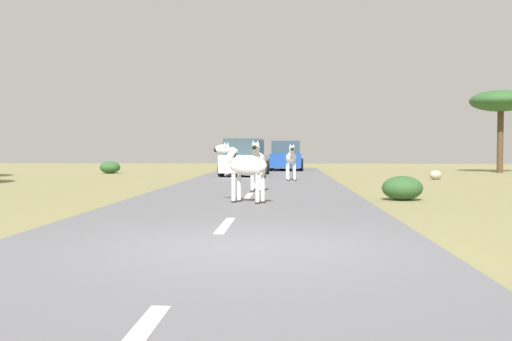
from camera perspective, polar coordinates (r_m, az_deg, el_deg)
The scene contains 12 objects.
ground_plane at distance 7.74m, azimuth -0.91°, elevation -7.66°, with size 90.00×90.00×0.00m, color olive.
road at distance 7.78m, azimuth -4.52°, elevation -7.43°, with size 6.00×64.00×0.05m, color slate.
lane_markings at distance 6.80m, azimuth -5.62°, elevation -8.58°, with size 0.16×56.00×0.01m.
zebra_0 at distance 23.46m, azimuth 3.42°, elevation 1.14°, with size 0.46×1.55×1.46m.
zebra_1 at distance 13.74m, azimuth -1.08°, elevation 0.40°, with size 1.41×0.89×1.43m.
zebra_3 at distance 17.44m, azimuth 0.18°, elevation 0.91°, with size 0.49×1.60×1.51m.
car_0 at distance 27.88m, azimuth -1.11°, elevation 1.16°, with size 2.26×4.46×1.74m.
car_1 at distance 35.04m, azimuth 2.94°, elevation 1.35°, with size 2.09×4.38×1.74m.
tree_3 at distance 34.94m, azimuth 22.70°, elevation 6.16°, with size 3.29×3.29×4.52m.
bush_1 at distance 15.48m, azimuth 14.03°, elevation -1.67°, with size 1.03×0.93×0.62m, color #2D5628.
bush_2 at distance 32.34m, azimuth -14.00°, elevation 0.30°, with size 1.08×0.97×0.65m, color #2D5628.
rock_1 at distance 26.28m, azimuth 17.05°, elevation -0.41°, with size 0.52×0.44×0.40m, color #A89E8C.
Camera 1 is at (0.51, -7.61, 1.31)m, focal length 41.16 mm.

